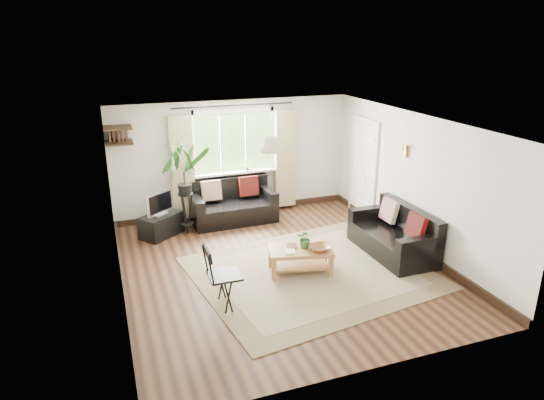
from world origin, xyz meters
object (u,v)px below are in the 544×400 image
object	(u,v)px
sofa_right	(393,233)
tv_stand	(161,225)
sofa_back	(233,203)
coffee_table	(300,260)
palm_stand	(185,190)
folding_chair	(224,276)

from	to	relation	value
sofa_right	tv_stand	world-z (taller)	sofa_right
tv_stand	sofa_back	bearing A→B (deg)	-27.43
sofa_back	sofa_right	xyz separation A→B (m)	(2.19, -2.44, -0.00)
sofa_back	coffee_table	size ratio (longest dim) A/B	1.68
palm_stand	folding_chair	xyz separation A→B (m)	(0.02, -2.82, -0.40)
tv_stand	palm_stand	distance (m)	0.82
folding_chair	sofa_right	bearing A→B (deg)	-77.27
sofa_back	coffee_table	bearing A→B (deg)	-82.01
sofa_back	folding_chair	xyz separation A→B (m)	(-0.98, -3.12, 0.07)
sofa_back	tv_stand	world-z (taller)	sofa_back
sofa_back	folding_chair	bearing A→B (deg)	-108.95
sofa_right	folding_chair	size ratio (longest dim) A/B	1.78
sofa_back	coffee_table	world-z (taller)	sofa_back
sofa_right	coffee_table	size ratio (longest dim) A/B	1.67
palm_stand	folding_chair	bearing A→B (deg)	-89.56
sofa_right	coffee_table	world-z (taller)	sofa_right
tv_stand	folding_chair	world-z (taller)	folding_chair
folding_chair	sofa_back	bearing A→B (deg)	-16.82
sofa_back	sofa_right	bearing A→B (deg)	-49.48
coffee_table	tv_stand	size ratio (longest dim) A/B	1.27
tv_stand	folding_chair	distance (m)	2.91
coffee_table	sofa_back	bearing A→B (deg)	99.45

